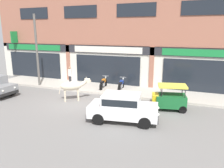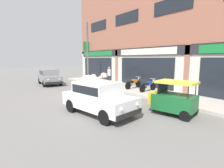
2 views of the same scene
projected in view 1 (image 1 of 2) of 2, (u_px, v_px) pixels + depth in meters
ground_plane at (77, 102)px, 14.39m from camera, size 90.00×90.00×0.00m
sidewalk at (100, 88)px, 17.71m from camera, size 19.00×2.98×0.14m
shop_building at (108, 27)px, 18.14m from camera, size 23.00×1.40×10.26m
cow at (73, 86)px, 14.54m from camera, size 1.88×1.40×1.61m
car_1 at (123, 106)px, 11.25m from camera, size 3.78×2.16×1.46m
auto_rickshaw at (169, 99)px, 12.95m from camera, size 2.13×1.51×1.52m
motorcycle_0 at (103, 83)px, 17.39m from camera, size 0.52×1.81×0.88m
motorcycle_1 at (121, 85)px, 16.90m from camera, size 0.52×1.81×0.88m
pedestrian at (70, 74)px, 18.03m from camera, size 0.45×0.32×1.60m
utility_pole at (37, 51)px, 17.73m from camera, size 0.18×0.18×5.75m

